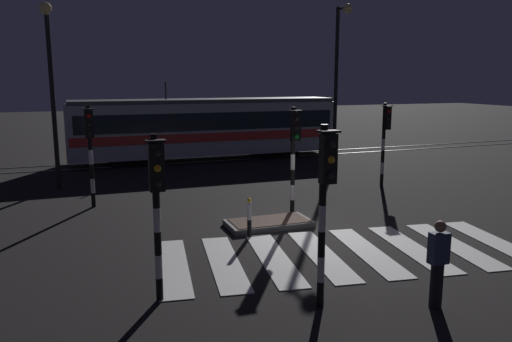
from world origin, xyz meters
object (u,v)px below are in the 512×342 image
object	(u,v)px
street_lamp_trackside_right	(339,67)
traffic_light_corner_far_left	(90,141)
bollard_island_edge	(249,218)
tram	(207,127)
traffic_light_kerb_mid_left	(325,190)
street_lamp_trackside_left	(51,74)
traffic_light_median_centre	(294,145)
traffic_light_corner_far_right	(385,132)
pedestrian_waiting_at_kerb	(438,263)
traffic_light_corner_near_left	(157,194)

from	to	relation	value
street_lamp_trackside_right	traffic_light_corner_far_left	bearing A→B (deg)	-159.81
street_lamp_trackside_right	bollard_island_edge	xyz separation A→B (m)	(-7.87, -9.19, -4.28)
street_lamp_trackside_right	tram	size ratio (longest dim) A/B	0.54
traffic_light_kerb_mid_left	street_lamp_trackside_left	world-z (taller)	street_lamp_trackside_left
traffic_light_median_centre	traffic_light_corner_far_right	size ratio (longest dim) A/B	1.03
traffic_light_corner_far_right	pedestrian_waiting_at_kerb	size ratio (longest dim) A/B	1.96
street_lamp_trackside_right	street_lamp_trackside_left	bearing A→B (deg)	-176.10
traffic_light_corner_far_right	bollard_island_edge	distance (m)	8.75
tram	street_lamp_trackside_left	bearing A→B (deg)	-145.17
traffic_light_corner_far_left	street_lamp_trackside_left	bearing A→B (deg)	108.53
traffic_light_kerb_mid_left	tram	bearing A→B (deg)	82.01
traffic_light_corner_far_left	pedestrian_waiting_at_kerb	xyz separation A→B (m)	(5.75, -10.13, -1.39)
traffic_light_kerb_mid_left	pedestrian_waiting_at_kerb	xyz separation A→B (m)	(2.04, -0.72, -1.43)
tram	bollard_island_edge	bearing A→B (deg)	-100.02
street_lamp_trackside_left	tram	size ratio (longest dim) A/B	0.49
traffic_light_corner_far_right	tram	world-z (taller)	tram
pedestrian_waiting_at_kerb	traffic_light_corner_far_right	bearing A→B (deg)	60.55
street_lamp_trackside_left	pedestrian_waiting_at_kerb	world-z (taller)	street_lamp_trackside_left
traffic_light_kerb_mid_left	pedestrian_waiting_at_kerb	world-z (taller)	traffic_light_kerb_mid_left
traffic_light_kerb_mid_left	traffic_light_median_centre	world-z (taller)	traffic_light_kerb_mid_left
bollard_island_edge	traffic_light_corner_far_left	bearing A→B (deg)	128.38
traffic_light_kerb_mid_left	tram	world-z (taller)	tram
street_lamp_trackside_left	bollard_island_edge	xyz separation A→B (m)	(5.01, -8.31, -3.90)
traffic_light_kerb_mid_left	traffic_light_corner_near_left	world-z (taller)	traffic_light_kerb_mid_left
traffic_light_corner_far_left	bollard_island_edge	bearing A→B (deg)	-51.62
traffic_light_corner_near_left	traffic_light_kerb_mid_left	bearing A→B (deg)	-24.87
bollard_island_edge	street_lamp_trackside_left	bearing A→B (deg)	121.10
traffic_light_corner_far_right	street_lamp_trackside_right	xyz separation A→B (m)	(0.51, 4.75, 2.62)
traffic_light_corner_far_left	street_lamp_trackside_right	distance (m)	12.76
traffic_light_corner_far_left	traffic_light_corner_far_right	world-z (taller)	traffic_light_corner_far_left
tram	street_lamp_trackside_right	bearing A→B (deg)	-37.77
traffic_light_median_centre	traffic_light_corner_near_left	size ratio (longest dim) A/B	1.05
pedestrian_waiting_at_kerb	bollard_island_edge	distance (m)	5.59
bollard_island_edge	tram	bearing A→B (deg)	79.98
traffic_light_corner_far_left	street_lamp_trackside_left	distance (m)	4.23
traffic_light_corner_near_left	traffic_light_corner_far_left	bearing A→B (deg)	96.13
tram	traffic_light_corner_far_left	bearing A→B (deg)	-126.02
traffic_light_kerb_mid_left	street_lamp_trackside_right	bearing A→B (deg)	59.70
street_lamp_trackside_right	bollard_island_edge	size ratio (longest dim) A/B	6.93
traffic_light_median_centre	street_lamp_trackside_left	world-z (taller)	street_lamp_trackside_left
traffic_light_corner_far_right	tram	distance (m)	10.31
traffic_light_corner_near_left	street_lamp_trackside_left	distance (m)	11.93
traffic_light_kerb_mid_left	pedestrian_waiting_at_kerb	bearing A→B (deg)	-19.31
traffic_light_corner_far_right	traffic_light_kerb_mid_left	bearing A→B (deg)	-129.92
traffic_light_median_centre	pedestrian_waiting_at_kerb	xyz separation A→B (m)	(-0.17, -6.86, -1.39)
traffic_light_corner_near_left	street_lamp_trackside_left	xyz separation A→B (m)	(-2.02, 11.53, 2.28)
street_lamp_trackside_left	traffic_light_median_centre	bearing A→B (deg)	-43.44
pedestrian_waiting_at_kerb	bollard_island_edge	size ratio (longest dim) A/B	1.54
traffic_light_corner_far_right	street_lamp_trackside_left	world-z (taller)	street_lamp_trackside_left
street_lamp_trackside_right	traffic_light_corner_far_right	bearing A→B (deg)	-96.13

